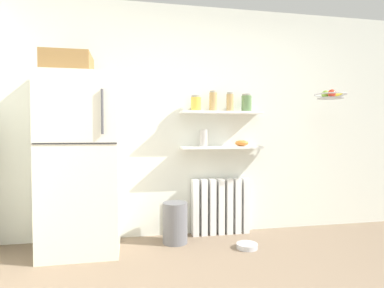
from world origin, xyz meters
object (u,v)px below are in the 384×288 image
Objects in this scene: radiator at (221,206)px; storage_jar_0 at (196,103)px; vase at (204,138)px; shelf_bowl at (242,143)px; storage_jar_3 at (247,103)px; trash_bin at (175,223)px; storage_jar_1 at (213,101)px; refrigerator at (81,159)px; hanging_fruit_basket at (330,95)px; pet_food_bowl at (247,246)px; storage_jar_2 at (230,102)px.

radiator is 3.91× the size of storage_jar_0.
vase reaches higher than shelf_bowl.
storage_jar_3 reaches higher than trash_bin.
storage_jar_1 is at bearing 0.00° from storage_jar_0.
refrigerator is 1.35m from storage_jar_0.
storage_jar_1 is (-0.10, -0.03, 1.20)m from radiator.
shelf_bowl is at bearing -7.09° from radiator.
shelf_bowl is at bearing 160.72° from hanging_fruit_basket.
shelf_bowl is (0.54, 0.00, -0.45)m from storage_jar_0.
vase is at bearing -171.83° from radiator.
pet_food_bowl is at bearing -171.47° from hanging_fruit_basket.
hanging_fruit_basket is at bearing -12.39° from storage_jar_0.
refrigerator is at bearing -171.39° from storage_jar_1.
storage_jar_1 is 0.39m from storage_jar_3.
refrigerator is 11.23× the size of storage_jar_0.
shelf_bowl is at bearing 11.85° from trash_bin.
storage_jar_0 reaches higher than pet_food_bowl.
vase is at bearing -180.00° from storage_jar_3.
pet_food_bowl is at bearing -54.01° from vase.
radiator is at bearing 19.53° from trash_bin.
radiator is 3.52× the size of vase.
radiator is 0.77m from shelf_bowl.
shelf_bowl is 1.10m from hanging_fruit_basket.
storage_jar_3 is at bearing 0.00° from shelf_bowl.
radiator is 3.12× the size of storage_jar_2.
storage_jar_0 is at bearing 32.74° from trash_bin.
storage_jar_0 is 0.40m from storage_jar_2.
storage_jar_1 is 1.48× the size of shelf_bowl.
storage_jar_0 is 1.12× the size of shelf_bowl.
storage_jar_2 is at bearing 163.18° from hanging_fruit_basket.
storage_jar_0 is 0.40× the size of trash_bin.
storage_jar_2 reaches higher than shelf_bowl.
storage_jar_2 is 1.01× the size of pet_food_bowl.
trash_bin is 2.19m from hanging_fruit_basket.
refrigerator is 1.72m from storage_jar_2.
storage_jar_3 is (1.79, 0.21, 0.60)m from refrigerator.
hanging_fruit_basket reaches higher than storage_jar_0.
storage_jar_0 is at bearing 180.00° from storage_jar_2.
storage_jar_0 is at bearing 180.00° from shelf_bowl.
trash_bin is (0.94, 0.04, -0.69)m from refrigerator.
storage_jar_0 reaches higher than radiator.
vase is at bearing 25.74° from trash_bin.
vase is 0.45m from shelf_bowl.
radiator is at bearing 8.17° from vase.
pet_food_bowl is (0.43, -0.47, -1.47)m from storage_jar_0.
refrigerator reaches higher than storage_jar_3.
storage_jar_1 is 1.13× the size of storage_jar_3.
refrigerator is 1.62m from radiator.
storage_jar_2 is 1.13× the size of vase.
hanging_fruit_basket is (2.64, -0.11, 0.67)m from refrigerator.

